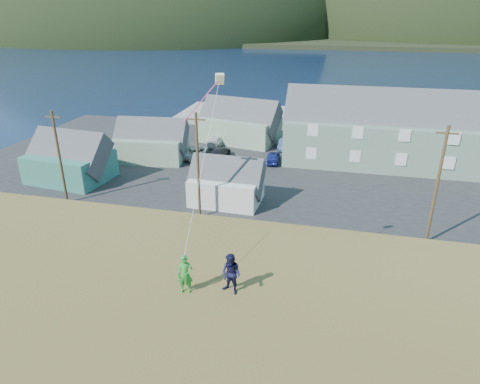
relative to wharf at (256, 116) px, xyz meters
The scene contains 16 objects.
ground 40.45m from the wharf, 81.47° to the right, with size 900.00×900.00×0.00m, color #0A1638.
grass_strip 42.43m from the wharf, 81.87° to the right, with size 110.00×8.00×0.10m, color #4C3D19.
waterfront_lot 23.77m from the wharf, 75.38° to the right, with size 72.00×36.00×0.12m, color #28282B.
wharf is the anchor object (origin of this frame).
far_shore 290.06m from the wharf, 88.81° to the left, with size 900.00×320.00×2.00m, color black.
far_hills 242.97m from the wharf, 80.14° to the left, with size 760.00×265.00×143.00m.
lodge 30.41m from the wharf, 39.08° to the right, with size 31.47×9.11×11.04m.
shed_teal 36.01m from the wharf, 113.15° to the right, with size 9.28×6.99×6.85m.
shed_palegreen_near 25.90m from the wharf, 108.73° to the right, with size 9.35×6.40×6.41m.
shed_white 35.02m from the wharf, 83.14° to the right, with size 7.23×4.90×5.63m.
shed_palegreen_far 14.40m from the wharf, 87.94° to the right, with size 12.20×8.48×7.50m.
utility_poles 39.07m from the wharf, 82.68° to the right, with size 33.50×0.24×9.79m.
parked_cars 20.49m from the wharf, 95.20° to the right, with size 19.65×11.14×1.51m.
kite_flyer_green 59.51m from the wharf, 81.27° to the right, with size 0.62×0.41×1.69m, color #25882D.
kite_flyer_navy 59.42m from the wharf, 79.48° to the right, with size 0.86×0.67×1.76m, color #151439.
kite_rig 52.52m from the wharf, 80.95° to the right, with size 1.09×4.59×10.25m.
Camera 1 is at (8.45, -31.77, 17.89)m, focal length 32.00 mm.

